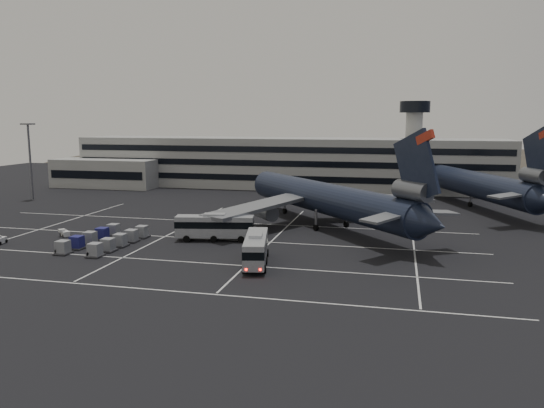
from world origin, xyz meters
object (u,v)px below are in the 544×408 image
Objects in this scene: bus_far at (215,226)px; uld_cluster at (105,239)px; bus_near at (256,247)px; trijet_main at (327,199)px.

uld_cluster is at bearing 103.86° from bus_far.
bus_near is 15.69m from bus_far.
trijet_main reaches higher than uld_cluster.
bus_near is 0.96× the size of bus_far.
trijet_main is 3.85× the size of bus_near.
trijet_main is at bearing -58.69° from bus_far.
bus_near is 25.94m from uld_cluster.
uld_cluster is (-15.35, -7.08, -1.44)m from bus_far.
trijet_main is 21.83m from bus_far.
bus_far is (-16.03, -14.55, -2.85)m from trijet_main.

